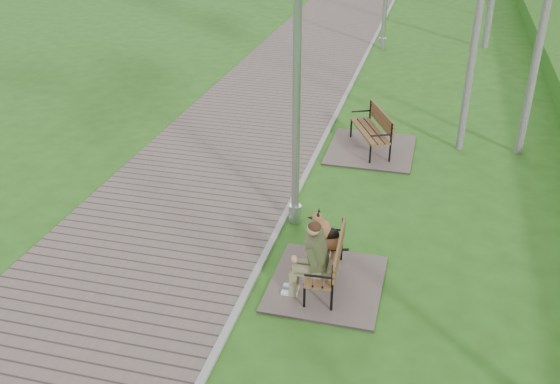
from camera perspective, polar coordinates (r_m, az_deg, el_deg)
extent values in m
plane|color=#2C5A1A|center=(9.23, -1.80, -6.72)|extent=(120.00, 120.00, 0.00)
cube|color=#6D5C58|center=(8.85, 4.27, -8.33)|extent=(1.54, 1.71, 0.04)
cube|color=brown|center=(8.65, 4.02, -6.33)|extent=(0.46, 1.30, 0.03)
cube|color=brown|center=(8.50, 5.45, -5.19)|extent=(0.11, 1.28, 0.28)
cube|color=#6D5C58|center=(12.97, 8.31, 3.85)|extent=(1.71, 1.91, 0.04)
cube|color=brown|center=(12.81, 8.22, 5.54)|extent=(0.99, 1.48, 0.04)
cube|color=brown|center=(12.79, 9.27, 6.66)|extent=(0.64, 1.31, 0.31)
cylinder|color=#9EA0A5|center=(10.21, 1.38, -1.99)|extent=(0.21, 0.21, 0.31)
cylinder|color=#9EA0A5|center=(9.25, 1.56, 11.09)|extent=(0.12, 0.12, 5.13)
cylinder|color=#9EA0A5|center=(20.59, 9.33, 13.27)|extent=(0.23, 0.23, 0.34)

